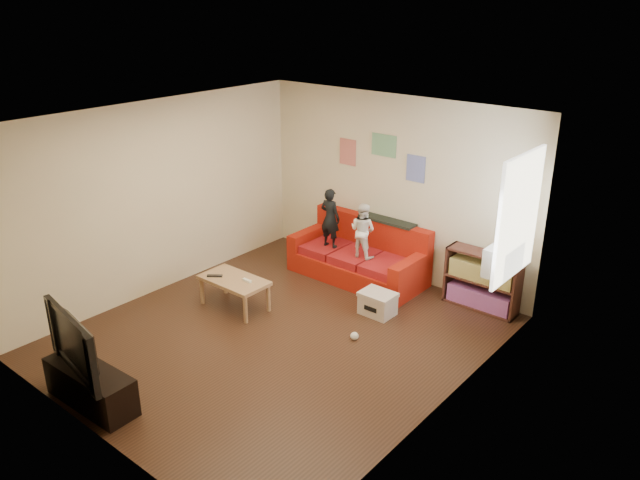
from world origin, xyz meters
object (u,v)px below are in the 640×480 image
Objects in this scene: child_b at (363,230)px; tv_stand at (91,386)px; sofa at (360,258)px; bookshelf at (482,284)px; child_a at (330,218)px; file_box at (378,303)px; coffee_table at (234,283)px; television at (83,341)px.

child_b is 0.72× the size of tv_stand.
bookshelf is (1.85, 0.23, 0.06)m from sofa.
file_box is (1.33, -0.64, -0.72)m from child_a.
sofa is 4.43× the size of file_box.
bookshelf reaches higher than tv_stand.
child_a is at bearing 154.26° from file_box.
child_b is at bearing 63.11° from coffee_table.
television is (-2.15, -4.55, 0.40)m from bookshelf.
file_box is 3.75m from television.
television reaches higher than sofa.
coffee_table is (-0.27, -1.72, -0.51)m from child_a.
sofa is at bearing -162.20° from child_a.
tv_stand is (-0.45, -4.15, -0.62)m from child_b.
bookshelf is (1.71, 0.40, -0.47)m from child_b.
child_b is at bearing 177.27° from child_a.
child_a is 1.98× the size of file_box.
file_box is at bearing -42.64° from sofa.
sofa is 4.35m from television.
television is at bearing -80.06° from coffee_table.
bookshelf reaches higher than coffee_table.
child_a is 1.65m from file_box.
tv_stand is (-0.30, -4.32, -0.09)m from sofa.
tv_stand is (0.43, -2.43, -0.16)m from coffee_table.
sofa is 1.80× the size of tv_stand.
sofa reaches higher than bookshelf.
bookshelf is at bearing 74.36° from television.
child_b is 4.17m from television.
tv_stand is at bearing -108.62° from file_box.
child_b is at bearing 81.73° from tv_stand.
coffee_table is at bearing 109.62° from television.
child_a reaches higher than child_b.
sofa is 1.21m from file_box.
television is (0.43, -2.43, 0.39)m from coffee_table.
file_box is (0.73, -0.64, -0.67)m from child_b.
child_a reaches higher than coffee_table.
child_b reaches higher than file_box.
bookshelf is 5.04m from tv_stand.
bookshelf is (2.58, 2.12, -0.01)m from coffee_table.
coffee_table is 2.47m from tv_stand.
coffee_table is 0.84× the size of tv_stand.
child_a is 2.40m from bookshelf.
file_box is at bearing 69.25° from tv_stand.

